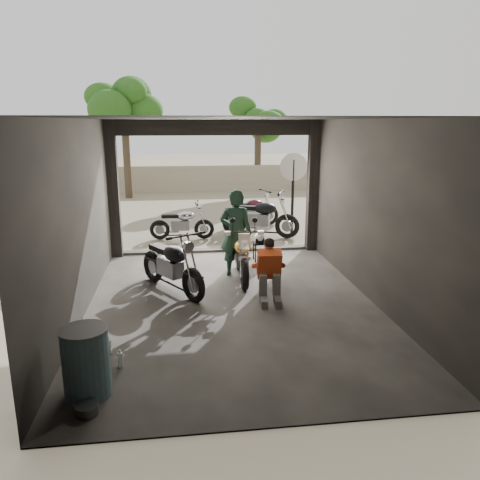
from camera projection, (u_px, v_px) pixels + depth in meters
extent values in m
plane|color=#7A6D56|center=(232.00, 305.00, 8.29)|extent=(80.00, 80.00, 0.00)
cube|color=#2D2B28|center=(232.00, 304.00, 8.29)|extent=(5.00, 7.00, 0.02)
plane|color=black|center=(231.00, 118.00, 7.50)|extent=(7.00, 7.00, 0.00)
cube|color=black|center=(272.00, 286.00, 4.53)|extent=(5.00, 0.02, 3.20)
cube|color=black|center=(79.00, 220.00, 7.58)|extent=(0.02, 7.00, 3.20)
cube|color=black|center=(373.00, 212.00, 8.21)|extent=(0.02, 7.00, 3.20)
cube|color=black|center=(113.00, 190.00, 10.85)|extent=(0.24, 0.24, 3.20)
cube|color=black|center=(313.00, 187.00, 11.44)|extent=(0.24, 0.24, 3.20)
cube|color=black|center=(215.00, 127.00, 10.83)|extent=(5.00, 0.16, 0.36)
cube|color=#2D2B28|center=(216.00, 250.00, 11.64)|extent=(5.00, 0.25, 0.08)
cube|color=gray|center=(198.00, 179.00, 21.60)|extent=(18.00, 0.30, 1.20)
cylinder|color=#382B1E|center=(127.00, 155.00, 19.49)|extent=(0.30, 0.30, 3.58)
ellipsoid|color=#1E4C14|center=(123.00, 99.00, 18.94)|extent=(2.20, 2.20, 3.14)
cylinder|color=#382B1E|center=(258.00, 156.00, 21.70)|extent=(0.30, 0.30, 3.20)
ellipsoid|color=#1E4C14|center=(258.00, 111.00, 21.21)|extent=(2.20, 2.20, 2.80)
imported|color=black|center=(236.00, 233.00, 9.61)|extent=(0.75, 0.58, 1.83)
cube|color=black|center=(260.00, 243.00, 10.75)|extent=(0.33, 0.33, 0.04)
cylinder|color=black|center=(255.00, 254.00, 10.65)|extent=(0.03, 0.03, 0.44)
cylinder|color=black|center=(267.00, 254.00, 10.69)|extent=(0.03, 0.03, 0.44)
cylinder|color=black|center=(254.00, 251.00, 10.92)|extent=(0.03, 0.03, 0.44)
cylinder|color=black|center=(265.00, 250.00, 10.95)|extent=(0.03, 0.03, 0.44)
ellipsoid|color=white|center=(259.00, 237.00, 10.70)|extent=(0.25, 0.26, 0.23)
cylinder|color=#466D76|center=(86.00, 363.00, 5.44)|extent=(0.67, 0.67, 0.84)
cylinder|color=black|center=(293.00, 198.00, 13.16)|extent=(0.08, 0.08, 2.13)
cylinder|color=silver|center=(294.00, 167.00, 12.93)|extent=(0.77, 0.03, 0.77)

